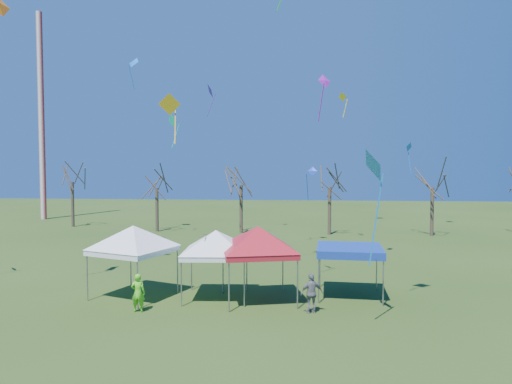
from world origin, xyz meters
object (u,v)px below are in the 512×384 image
Objects in this scene: tree_3 at (330,170)px; tent_red at (258,231)px; tree_0 at (72,166)px; tree_2 at (241,168)px; tree_1 at (157,173)px; person_grey at (312,293)px; tent_blue at (349,251)px; radio_mast at (41,117)px; tree_4 at (433,170)px; person_green at (138,293)px; tent_white_mid at (216,235)px; tent_white_west at (133,230)px.

tree_3 is 22.67m from tent_red.
tree_0 reaches higher than tree_3.
tree_0 is 18.72m from tree_2.
tree_3 reaches higher than tree_1.
tent_blue is at bearing -143.10° from person_grey.
tree_3 reaches higher than tent_red.
radio_mast reaches higher than tree_0.
tent_blue is (4.35, 1.18, -1.04)m from tent_red.
tree_4 reaches higher than tent_blue.
tree_2 reaches higher than tree_3.
tree_1 is 4.52× the size of person_green.
radio_mast reaches higher than tent_red.
tent_red is at bearing -80.79° from tree_2.
tent_blue is at bearing -69.34° from tree_2.
tree_1 is (10.08, -2.73, -0.70)m from tree_0.
tree_1 is at bearing -28.48° from radio_mast.
tent_white_mid is 0.96× the size of tent_red.
tree_1 is at bearing -78.10° from person_grey.
tent_white_west is at bearing -30.55° from person_grey.
tree_2 is at bearing 178.78° from tree_4.
tree_2 is 22.94m from tent_blue.
tree_3 is (8.40, -0.33, -0.21)m from tree_2.
tree_2 reaches higher than tree_4.
tree_2 is at bearing 94.08° from tent_white_mid.
person_grey is (24.55, -26.93, -5.63)m from tree_0.
tree_4 is 1.84× the size of tent_white_mid.
tent_red is (6.06, -0.13, 0.05)m from tent_white_west.
person_grey is at bearing -46.62° from radio_mast.
tree_1 is 8.42m from tree_2.
person_grey is (2.45, -1.61, -2.42)m from tent_red.
tent_white_west is (-2.44, -22.18, -3.06)m from tree_2.
tree_0 is 36.06m from tent_blue.
tree_4 is 1.77× the size of tent_red.
tent_white_mid is 2.48× the size of person_grey.
tent_red is (-14.11, -21.94, -2.78)m from tree_4.
tent_white_west is at bearing -69.73° from person_green.
tent_blue is (33.60, -30.75, -10.27)m from radio_mast.
tent_white_west is at bearing -75.14° from tree_1.
radio_mast is at bearing 167.01° from tree_4.
tent_red is at bearing -61.98° from tree_1.
tree_3 reaches higher than person_grey.
person_grey is (-11.65, -23.55, -5.20)m from tree_4.
tent_blue is at bearing -115.18° from tree_4.
tree_4 reaches higher than tent_red.
tent_white_mid reaches higher than person_green.
tree_4 is 2.40× the size of tent_blue.
tent_blue is at bearing 15.23° from tent_red.
person_green is 7.50m from person_grey.
radio_mast is 20.72m from tree_1.
tree_0 is at bearing 131.11° from tent_red.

